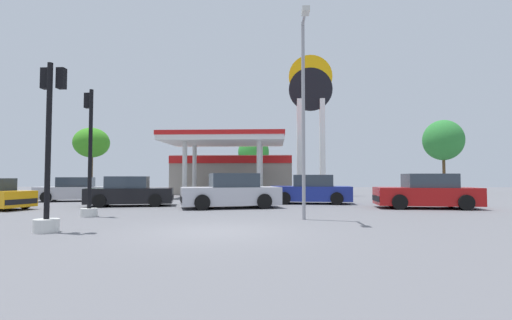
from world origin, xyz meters
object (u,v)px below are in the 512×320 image
Objects in this scene: car_4 at (426,193)px; tree_1 at (254,152)px; car_1 at (310,191)px; car_3 at (130,193)px; tree_0 at (91,143)px; traffic_signal_0 at (49,167)px; corner_streetlamp at (304,98)px; traffic_signal_1 at (89,172)px; station_pole_sign at (311,107)px; tree_2 at (443,140)px; car_0 at (74,190)px; car_2 at (231,192)px.

car_4 is 20.91m from tree_1.
car_1 is 1.02× the size of car_3.
car_1 is at bearing 150.90° from car_4.
tree_0 is (-26.15, 19.70, 4.28)m from car_4.
corner_streetlamp is (7.05, 3.07, 2.43)m from traffic_signal_0.
corner_streetlamp is (3.08, -23.64, 0.27)m from tree_1.
car_4 is 0.99× the size of traffic_signal_1.
traffic_signal_1 reaches higher than car_4.
car_1 is 16.49m from tree_1.
station_pole_sign is 14.42m from tree_2.
traffic_signal_0 is 0.96× the size of traffic_signal_1.
station_pole_sign is 1.72× the size of tree_0.
corner_streetlamp is at bearing -51.07° from tree_0.
station_pole_sign is at bearing 84.17° from car_1.
car_4 is at bearing -29.10° from car_1.
corner_streetlamp is (-1.90, -17.02, -2.88)m from station_pole_sign.
traffic_signal_1 is at bearing -101.85° from tree_1.
car_0 is 13.89m from traffic_signal_0.
station_pole_sign is 11.08m from car_1.
car_1 is 0.69× the size of tree_0.
tree_2 is (17.96, 18.06, 4.19)m from car_2.
car_4 is 20.29m from tree_2.
tree_0 is (-13.01, 27.90, 3.27)m from traffic_signal_0.
car_1 is at bearing 13.09° from car_3.
car_3 is 0.96× the size of car_4.
car_2 is 1.11× the size of car_3.
tree_2 reaches higher than car_3.
traffic_signal_1 is 0.72× the size of tree_0.
car_4 is (5.13, -2.85, 0.02)m from car_1.
tree_0 is at bearing 130.38° from car_2.
car_1 is 5.87m from car_4.
corner_streetlamp is at bearing -82.57° from tree_1.
car_1 is at bearing 39.22° from traffic_signal_1.
car_2 is at bearing -49.62° from tree_0.
corner_streetlamp is (7.88, -0.75, 2.51)m from traffic_signal_1.
car_1 is 27.29m from tree_0.
traffic_signal_1 is at bearing -63.19° from tree_0.
car_0 is 14.26m from car_1.
tree_2 is (12.97, 5.92, -2.12)m from station_pole_sign.
car_4 reaches higher than car_3.
car_2 is at bearing -134.84° from tree_2.
car_3 is 10.75m from corner_streetlamp.
traffic_signal_0 is (-3.96, -7.95, 0.99)m from car_2.
station_pole_sign is 2.39× the size of traffic_signal_1.
car_3 is (-5.25, 0.93, -0.06)m from car_2.
tree_1 is (4.80, 22.89, 2.25)m from traffic_signal_1.
station_pole_sign is at bearing 109.46° from car_4.
car_0 is 0.96× the size of car_1.
car_1 reaches higher than car_3.
tree_2 is (22.75, 22.19, 3.27)m from traffic_signal_1.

